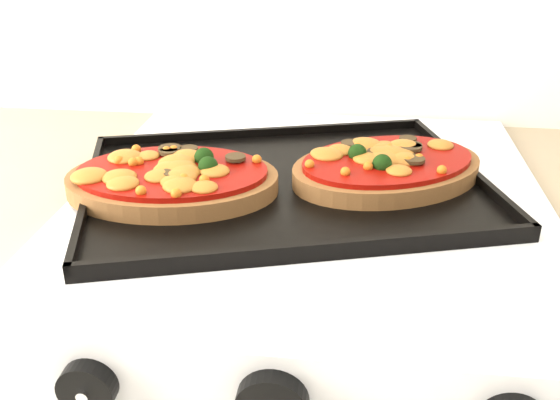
# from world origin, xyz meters

# --- Properties ---
(control_panel) EXTENTS (0.60, 0.02, 0.09)m
(control_panel) POSITION_xyz_m (0.00, 1.39, 0.85)
(control_panel) COLOR silver
(control_panel) RESTS_ON stove
(knob_left) EXTENTS (0.05, 0.02, 0.05)m
(knob_left) POSITION_xyz_m (-0.17, 1.37, 0.85)
(knob_left) COLOR black
(knob_left) RESTS_ON control_panel
(baking_tray) EXTENTS (0.57, 0.49, 0.02)m
(baking_tray) POSITION_xyz_m (-0.03, 1.68, 0.92)
(baking_tray) COLOR black
(baking_tray) RESTS_ON stove
(pizza_left) EXTENTS (0.28, 0.21, 0.04)m
(pizza_left) POSITION_xyz_m (-0.16, 1.64, 0.94)
(pizza_left) COLOR brown
(pizza_left) RESTS_ON baking_tray
(pizza_right) EXTENTS (0.31, 0.27, 0.04)m
(pizza_right) POSITION_xyz_m (0.10, 1.71, 0.94)
(pizza_right) COLOR brown
(pizza_right) RESTS_ON baking_tray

